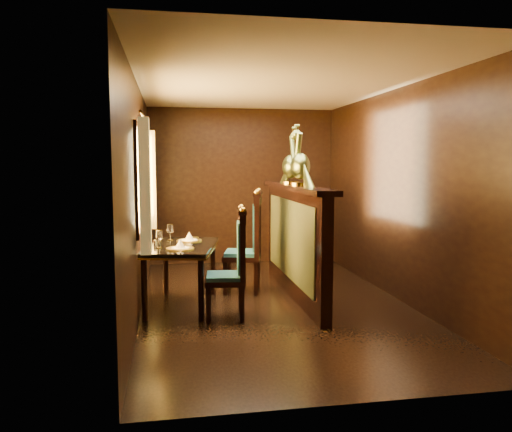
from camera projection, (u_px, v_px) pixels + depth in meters
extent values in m
plane|color=black|center=(273.00, 303.00, 5.81)|extent=(5.00, 5.00, 0.00)
cube|color=black|center=(242.00, 186.00, 8.13)|extent=(3.00, 0.04, 2.50)
cube|color=black|center=(352.00, 220.00, 3.23)|extent=(3.00, 0.04, 2.50)
cube|color=black|center=(139.00, 197.00, 5.43)|extent=(0.04, 5.00, 2.50)
cube|color=black|center=(397.00, 194.00, 5.94)|extent=(0.04, 5.00, 2.50)
cube|color=beige|center=(274.00, 84.00, 5.55)|extent=(3.00, 5.00, 0.04)
cube|color=#FFC672|center=(140.00, 178.00, 5.70)|extent=(0.01, 1.70, 1.05)
cube|color=yellow|center=(145.00, 186.00, 4.77)|extent=(0.10, 0.22, 1.30)
cube|color=yellow|center=(152.00, 180.00, 6.67)|extent=(0.10, 0.22, 1.30)
cylinder|color=gold|center=(146.00, 121.00, 5.65)|extent=(0.03, 2.20, 0.03)
cube|color=black|center=(294.00, 243.00, 6.09)|extent=(0.12, 2.60, 1.30)
cube|color=#303417|center=(289.00, 239.00, 6.08)|extent=(0.02, 2.20, 0.95)
cube|color=black|center=(295.00, 187.00, 6.02)|extent=(0.26, 2.70, 0.06)
cube|color=black|center=(181.00, 247.00, 5.61)|extent=(0.93, 1.30, 0.04)
cube|color=gold|center=(181.00, 249.00, 5.61)|extent=(0.95, 1.32, 0.02)
cylinder|color=black|center=(144.00, 290.00, 5.13)|extent=(0.06, 0.06, 0.65)
cylinder|color=black|center=(201.00, 290.00, 5.11)|extent=(0.06, 0.06, 0.65)
cylinder|color=black|center=(166.00, 268.00, 6.18)|extent=(0.06, 0.06, 0.65)
cylinder|color=black|center=(213.00, 269.00, 6.16)|extent=(0.06, 0.06, 0.65)
cylinder|color=gold|center=(180.00, 248.00, 5.33)|extent=(0.30, 0.30, 0.01)
cone|color=white|center=(180.00, 243.00, 5.32)|extent=(0.11, 0.11, 0.10)
cylinder|color=gold|center=(189.00, 241.00, 5.88)|extent=(0.30, 0.30, 0.01)
cone|color=white|center=(189.00, 236.00, 5.87)|extent=(0.11, 0.11, 0.10)
cylinder|color=silver|center=(155.00, 243.00, 5.56)|extent=(0.03, 0.03, 0.06)
cylinder|color=silver|center=(160.00, 242.00, 5.64)|extent=(0.03, 0.03, 0.06)
cube|color=black|center=(225.00, 280.00, 5.22)|extent=(0.46, 0.46, 0.05)
cube|color=navy|center=(225.00, 276.00, 5.21)|extent=(0.41, 0.41, 0.05)
cube|color=navy|center=(242.00, 247.00, 5.19)|extent=(0.06, 0.33, 0.53)
cube|color=black|center=(208.00, 305.00, 5.06)|extent=(0.05, 0.05, 0.37)
cube|color=black|center=(242.00, 305.00, 5.08)|extent=(0.05, 0.05, 0.37)
cube|color=black|center=(209.00, 296.00, 5.40)|extent=(0.05, 0.05, 0.37)
cube|color=black|center=(241.00, 296.00, 5.42)|extent=(0.05, 0.05, 0.37)
sphere|color=gold|center=(243.00, 210.00, 4.98)|extent=(0.06, 0.06, 0.06)
sphere|color=gold|center=(241.00, 207.00, 5.32)|extent=(0.06, 0.06, 0.06)
cube|color=black|center=(242.00, 257.00, 6.31)|extent=(0.56, 0.56, 0.06)
cube|color=navy|center=(242.00, 253.00, 6.31)|extent=(0.50, 0.50, 0.05)
cube|color=navy|center=(258.00, 227.00, 6.26)|extent=(0.12, 0.36, 0.59)
cube|color=black|center=(225.00, 278.00, 6.16)|extent=(0.05, 0.05, 0.41)
cube|color=black|center=(256.00, 279.00, 6.14)|extent=(0.05, 0.05, 0.41)
cube|color=black|center=(229.00, 272.00, 6.54)|extent=(0.05, 0.05, 0.41)
cube|color=black|center=(258.00, 272.00, 6.52)|extent=(0.05, 0.05, 0.41)
sphere|color=gold|center=(257.00, 192.00, 6.03)|extent=(0.07, 0.07, 0.07)
sphere|color=gold|center=(259.00, 191.00, 6.40)|extent=(0.07, 0.07, 0.07)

